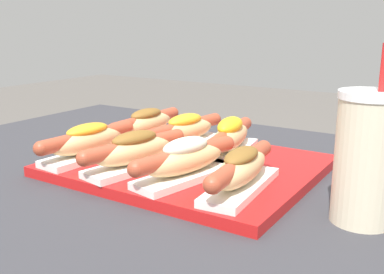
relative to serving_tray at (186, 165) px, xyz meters
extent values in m
cube|color=red|center=(0.00, 0.00, 0.00)|extent=(0.45, 0.37, 0.02)
cube|color=white|center=(-0.16, -0.09, 0.02)|extent=(0.07, 0.19, 0.01)
ellipsoid|color=#DBB77A|center=(-0.16, -0.09, 0.04)|extent=(0.06, 0.17, 0.04)
cylinder|color=#AD472D|center=(-0.16, -0.09, 0.05)|extent=(0.04, 0.20, 0.03)
sphere|color=#AD472D|center=(-0.17, -0.19, 0.05)|extent=(0.03, 0.03, 0.03)
sphere|color=#AD472D|center=(-0.15, 0.01, 0.05)|extent=(0.03, 0.03, 0.03)
ellipsoid|color=gold|center=(-0.16, -0.09, 0.06)|extent=(0.05, 0.09, 0.02)
cube|color=white|center=(-0.05, -0.09, 0.02)|extent=(0.09, 0.20, 0.01)
ellipsoid|color=#DBB77A|center=(-0.05, -0.09, 0.04)|extent=(0.08, 0.17, 0.04)
cylinder|color=#AD472D|center=(-0.05, -0.09, 0.05)|extent=(0.06, 0.20, 0.03)
sphere|color=#AD472D|center=(-0.06, -0.19, 0.05)|extent=(0.03, 0.03, 0.03)
sphere|color=#AD472D|center=(-0.03, 0.01, 0.05)|extent=(0.03, 0.03, 0.03)
ellipsoid|color=brown|center=(-0.05, -0.09, 0.06)|extent=(0.06, 0.10, 0.02)
cube|color=white|center=(0.06, -0.09, 0.02)|extent=(0.10, 0.20, 0.01)
ellipsoid|color=#DBB77A|center=(0.06, -0.09, 0.04)|extent=(0.08, 0.17, 0.04)
cylinder|color=#AD472D|center=(0.06, -0.09, 0.05)|extent=(0.07, 0.20, 0.03)
sphere|color=#AD472D|center=(0.04, -0.19, 0.05)|extent=(0.03, 0.03, 0.03)
sphere|color=#AD472D|center=(0.08, 0.01, 0.05)|extent=(0.03, 0.03, 0.03)
ellipsoid|color=silver|center=(0.06, -0.09, 0.06)|extent=(0.06, 0.10, 0.03)
cube|color=white|center=(0.15, -0.08, 0.02)|extent=(0.08, 0.19, 0.01)
ellipsoid|color=#DBB77A|center=(0.15, -0.08, 0.04)|extent=(0.06, 0.17, 0.04)
cylinder|color=#AD472D|center=(0.15, -0.08, 0.05)|extent=(0.04, 0.20, 0.03)
sphere|color=#AD472D|center=(0.16, -0.18, 0.05)|extent=(0.03, 0.03, 0.03)
sphere|color=#AD472D|center=(0.14, 0.02, 0.05)|extent=(0.03, 0.03, 0.03)
ellipsoid|color=brown|center=(0.15, -0.08, 0.06)|extent=(0.05, 0.09, 0.02)
cube|color=white|center=(-0.16, 0.09, 0.02)|extent=(0.06, 0.19, 0.01)
ellipsoid|color=#DBB77A|center=(-0.16, 0.09, 0.04)|extent=(0.05, 0.17, 0.04)
cylinder|color=#AD472D|center=(-0.16, 0.09, 0.05)|extent=(0.03, 0.20, 0.03)
sphere|color=#AD472D|center=(-0.16, -0.01, 0.05)|extent=(0.03, 0.03, 0.03)
sphere|color=#AD472D|center=(-0.16, 0.19, 0.05)|extent=(0.03, 0.03, 0.03)
ellipsoid|color=brown|center=(-0.16, 0.09, 0.06)|extent=(0.04, 0.09, 0.02)
cube|color=white|center=(-0.05, 0.08, 0.02)|extent=(0.08, 0.19, 0.01)
ellipsoid|color=#DBB77A|center=(-0.05, 0.08, 0.04)|extent=(0.07, 0.17, 0.04)
cylinder|color=#AD472D|center=(-0.05, 0.08, 0.05)|extent=(0.05, 0.20, 0.03)
sphere|color=#AD472D|center=(-0.07, -0.02, 0.05)|extent=(0.03, 0.03, 0.03)
sphere|color=#AD472D|center=(-0.04, 0.18, 0.05)|extent=(0.03, 0.03, 0.03)
ellipsoid|color=gold|center=(-0.05, 0.08, 0.06)|extent=(0.05, 0.09, 0.02)
cube|color=white|center=(0.05, 0.08, 0.02)|extent=(0.09, 0.19, 0.01)
ellipsoid|color=#DBB77A|center=(0.05, 0.08, 0.04)|extent=(0.07, 0.17, 0.04)
cylinder|color=#AD472D|center=(0.05, 0.08, 0.05)|extent=(0.06, 0.20, 0.03)
sphere|color=#AD472D|center=(0.07, -0.02, 0.05)|extent=(0.03, 0.03, 0.03)
sphere|color=#AD472D|center=(0.03, 0.18, 0.05)|extent=(0.03, 0.03, 0.03)
ellipsoid|color=yellow|center=(0.05, 0.08, 0.07)|extent=(0.05, 0.10, 0.03)
cylinder|color=silver|center=(-0.28, 0.08, 0.00)|extent=(0.06, 0.06, 0.02)
cylinder|color=yellow|center=(-0.28, 0.08, 0.01)|extent=(0.05, 0.05, 0.01)
cylinder|color=beige|center=(0.32, -0.06, 0.08)|extent=(0.08, 0.08, 0.17)
cylinder|color=white|center=(0.32, -0.06, 0.16)|extent=(0.08, 0.08, 0.01)
cylinder|color=red|center=(0.33, -0.06, 0.20)|extent=(0.01, 0.01, 0.06)
camera|label=1|loc=(0.43, -0.66, 0.25)|focal=42.00mm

